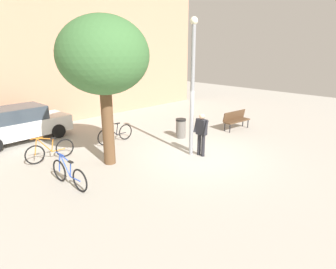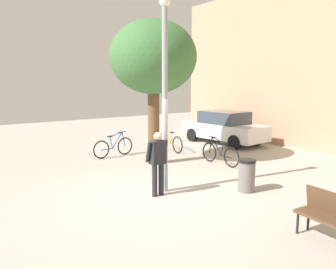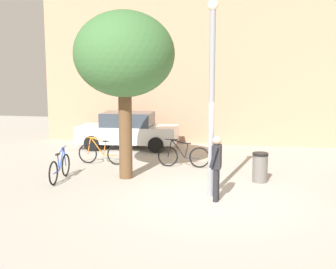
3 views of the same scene
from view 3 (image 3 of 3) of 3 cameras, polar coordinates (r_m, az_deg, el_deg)
ground_plane at (r=11.24m, az=5.78°, el=-8.66°), size 36.00×36.00×0.00m
building_facade at (r=20.20m, az=8.49°, el=9.38°), size 17.43×2.00×7.31m
lamppost at (r=11.12m, az=5.83°, el=5.89°), size 0.28×0.28×5.05m
person_by_lamppost at (r=10.99m, az=6.44°, el=-3.87°), size 0.29×0.60×1.67m
plaza_tree at (r=13.10m, az=-5.81°, el=10.36°), size 3.03×3.03×5.08m
bicycle_black at (r=14.84m, az=2.04°, el=-2.88°), size 1.81×0.08×0.97m
bicycle_blue at (r=13.47m, az=-14.13°, el=-4.31°), size 0.24×1.81×0.97m
bicycle_orange at (r=15.50m, az=-8.77°, el=-2.49°), size 1.81×0.13×0.97m
parked_car_white at (r=18.43m, az=-5.33°, el=0.55°), size 4.28×1.99×1.55m
trash_bin at (r=13.15m, az=12.10°, el=-4.27°), size 0.47×0.47×0.89m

